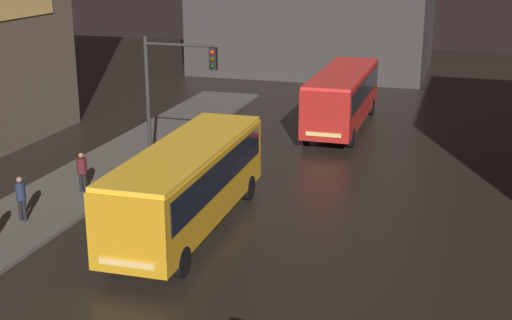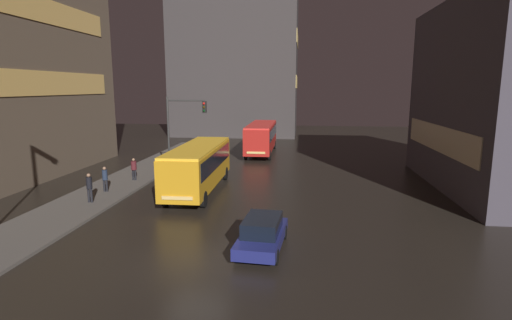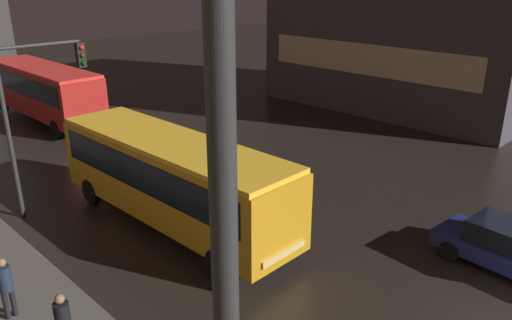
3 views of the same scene
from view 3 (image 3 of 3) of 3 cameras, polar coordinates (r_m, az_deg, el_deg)
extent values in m
cube|color=#423D47|center=(34.68, 17.60, 16.58)|extent=(10.00, 16.34, 12.85)
cube|color=beige|center=(30.73, 12.57, 11.15)|extent=(0.24, 13.89, 1.80)
cube|color=orange|center=(17.32, -9.56, -2.05)|extent=(2.69, 10.13, 2.46)
cube|color=black|center=(17.14, -9.65, -0.58)|extent=(2.74, 9.33, 1.10)
cube|color=yellow|center=(16.86, -9.82, 2.05)|extent=(2.63, 9.93, 0.16)
cube|color=#F4CC72|center=(14.34, 3.16, -10.61)|extent=(1.77, 0.13, 0.20)
cylinder|color=black|center=(16.13, 2.02, -8.61)|extent=(0.27, 1.00, 1.00)
cylinder|color=black|center=(14.72, -4.20, -11.80)|extent=(0.27, 1.00, 1.00)
cylinder|color=black|center=(21.21, -12.79, -1.67)|extent=(0.27, 1.00, 1.00)
cylinder|color=black|center=(20.15, -18.28, -3.46)|extent=(0.27, 1.00, 1.00)
cube|color=#AD1E19|center=(32.30, -23.07, 7.34)|extent=(2.57, 10.30, 2.53)
cube|color=black|center=(32.20, -23.20, 8.22)|extent=(2.63, 9.48, 1.10)
cube|color=red|center=(32.05, -23.41, 9.67)|extent=(2.52, 10.09, 0.16)
cube|color=#F4CC72|center=(27.92, -18.58, 4.18)|extent=(1.77, 0.11, 0.20)
cylinder|color=black|center=(29.77, -17.79, 4.35)|extent=(0.25, 1.00, 1.00)
cylinder|color=black|center=(28.82, -21.84, 3.32)|extent=(0.25, 1.00, 1.00)
cylinder|color=black|center=(36.40, -23.47, 6.51)|extent=(0.25, 1.00, 1.00)
cylinder|color=black|center=(35.63, -26.90, 5.69)|extent=(0.25, 1.00, 1.00)
cube|color=navy|center=(16.85, 26.99, -9.53)|extent=(2.08, 4.38, 0.50)
cylinder|color=black|center=(18.08, 23.77, -7.74)|extent=(0.25, 0.65, 0.64)
cylinder|color=black|center=(16.78, 21.29, -9.63)|extent=(0.25, 0.65, 0.64)
cylinder|color=black|center=(14.50, -26.67, -14.58)|extent=(0.14, 0.14, 0.81)
cylinder|color=black|center=(14.54, -25.99, -14.35)|extent=(0.14, 0.14, 0.81)
cylinder|color=#1E283D|center=(14.13, -26.81, -11.99)|extent=(0.49, 0.49, 0.67)
sphere|color=#8C664C|center=(13.91, -27.11, -10.43)|extent=(0.22, 0.22, 0.22)
cylinder|color=black|center=(12.13, -21.25, -16.39)|extent=(0.48, 0.48, 0.72)
sphere|color=#8C664C|center=(11.86, -21.55, -14.57)|extent=(0.22, 0.22, 0.22)
cylinder|color=#2D2D2D|center=(19.13, -26.44, 2.66)|extent=(0.16, 0.16, 6.34)
cylinder|color=#2D2D2D|center=(19.05, -23.62, 11.95)|extent=(2.95, 0.12, 0.12)
cube|color=black|center=(19.71, -19.42, 11.26)|extent=(0.30, 0.24, 0.90)
sphere|color=red|center=(19.54, -19.33, 12.04)|extent=(0.18, 0.18, 0.18)
sphere|color=#3B2B07|center=(19.58, -19.23, 11.23)|extent=(0.18, 0.18, 0.18)
sphere|color=black|center=(19.63, -19.13, 10.43)|extent=(0.18, 0.18, 0.18)
camera|label=1|loc=(20.66, 73.89, 10.73)|focal=50.00mm
camera|label=2|loc=(20.62, 82.43, -1.22)|focal=28.00mm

